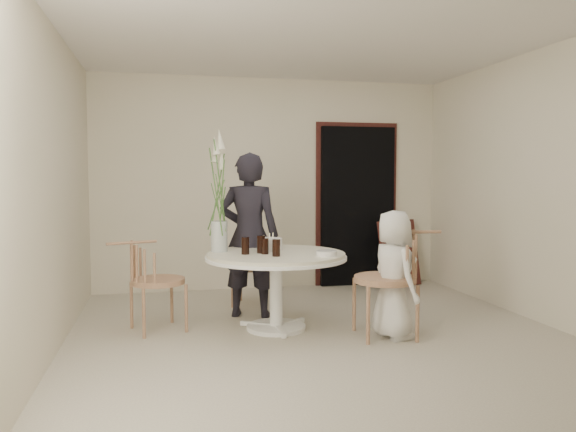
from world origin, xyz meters
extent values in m
plane|color=beige|center=(0.00, 0.00, 0.00)|extent=(4.50, 4.50, 0.00)
plane|color=white|center=(0.00, 0.00, 2.70)|extent=(4.50, 4.50, 0.00)
plane|color=#F2E3CB|center=(0.00, 2.25, 1.35)|extent=(4.50, 0.00, 4.50)
plane|color=#F2E3CB|center=(0.00, -2.25, 1.35)|extent=(4.50, 0.00, 4.50)
plane|color=#F2E3CB|center=(-2.25, 0.00, 1.35)|extent=(0.00, 4.50, 4.50)
plane|color=#F2E3CB|center=(2.25, 0.00, 1.35)|extent=(0.00, 4.50, 4.50)
cube|color=black|center=(1.15, 2.19, 1.05)|extent=(1.00, 0.10, 2.10)
cube|color=#56231D|center=(1.15, 2.23, 1.11)|extent=(1.12, 0.03, 2.22)
cylinder|color=white|center=(-0.35, 0.25, 0.02)|extent=(0.56, 0.56, 0.04)
cylinder|color=white|center=(-0.35, 0.25, 0.34)|extent=(0.12, 0.12, 0.65)
cylinder|color=white|center=(-0.35, 0.25, 0.68)|extent=(1.33, 1.33, 0.03)
cylinder|color=white|center=(-0.35, 0.25, 0.71)|extent=(1.30, 1.30, 0.04)
cube|color=#56231D|center=(1.65, 1.93, 0.44)|extent=(0.68, 0.44, 0.87)
cylinder|color=tan|center=(-0.65, 1.21, 0.21)|extent=(0.03, 0.03, 0.41)
cylinder|color=tan|center=(-0.31, 1.07, 0.21)|extent=(0.03, 0.03, 0.41)
cylinder|color=tan|center=(-0.51, 1.55, 0.21)|extent=(0.03, 0.03, 0.41)
cylinder|color=tan|center=(-0.17, 1.41, 0.21)|extent=(0.03, 0.03, 0.41)
cylinder|color=tan|center=(-0.41, 1.31, 0.43)|extent=(0.46, 0.46, 0.05)
cylinder|color=tan|center=(0.35, 0.04, 0.25)|extent=(0.03, 0.03, 0.50)
cylinder|color=tan|center=(0.32, -0.40, 0.25)|extent=(0.03, 0.03, 0.50)
cylinder|color=tan|center=(0.80, 0.01, 0.25)|extent=(0.03, 0.03, 0.50)
cylinder|color=tan|center=(0.77, -0.43, 0.25)|extent=(0.03, 0.03, 0.50)
cylinder|color=tan|center=(0.56, -0.20, 0.52)|extent=(0.56, 0.56, 0.06)
cylinder|color=tan|center=(-1.18, 0.33, 0.22)|extent=(0.03, 0.03, 0.45)
cylinder|color=tan|center=(-1.31, 0.71, 0.22)|extent=(0.03, 0.03, 0.45)
cylinder|color=tan|center=(-1.56, 0.21, 0.22)|extent=(0.03, 0.03, 0.45)
cylinder|color=tan|center=(-1.69, 0.58, 0.22)|extent=(0.03, 0.03, 0.45)
cylinder|color=tan|center=(-1.44, 0.46, 0.47)|extent=(0.50, 0.50, 0.05)
imported|color=black|center=(-0.52, 0.80, 0.84)|extent=(0.71, 0.58, 1.69)
imported|color=white|center=(0.62, -0.25, 0.57)|extent=(0.45, 0.61, 1.15)
cylinder|color=silver|center=(-0.37, 0.45, 0.79)|extent=(0.24, 0.24, 0.12)
cylinder|color=beige|center=(-0.37, 0.45, 0.87)|extent=(0.01, 0.01, 0.05)
cylinder|color=beige|center=(-0.33, 0.48, 0.87)|extent=(0.01, 0.01, 0.05)
cylinder|color=black|center=(-0.47, 0.19, 0.80)|extent=(0.09, 0.09, 0.15)
cylinder|color=black|center=(-0.39, 0.02, 0.81)|extent=(0.08, 0.08, 0.15)
cylinder|color=black|center=(-0.65, 0.21, 0.81)|extent=(0.09, 0.09, 0.16)
cylinder|color=black|center=(-0.49, 0.26, 0.81)|extent=(0.09, 0.09, 0.17)
cylinder|color=white|center=(0.05, -0.06, 0.75)|extent=(0.24, 0.24, 0.05)
cylinder|color=silver|center=(-0.86, 0.45, 0.88)|extent=(0.16, 0.16, 0.29)
cylinder|color=#477532|center=(-0.83, 0.46, 1.24)|extent=(0.01, 0.01, 0.73)
cone|color=white|center=(-0.83, 0.46, 1.61)|extent=(0.07, 0.07, 0.19)
cylinder|color=#477532|center=(-0.88, 0.48, 1.27)|extent=(0.01, 0.01, 0.80)
cone|color=white|center=(-0.88, 0.48, 1.67)|extent=(0.07, 0.07, 0.19)
cylinder|color=#477532|center=(-0.89, 0.44, 1.31)|extent=(0.01, 0.01, 0.86)
cone|color=white|center=(-0.89, 0.44, 1.73)|extent=(0.07, 0.07, 0.19)
cylinder|color=#477532|center=(-0.85, 0.42, 1.34)|extent=(0.01, 0.01, 0.92)
cone|color=white|center=(-0.85, 0.42, 1.80)|extent=(0.07, 0.07, 0.19)
camera|label=1|loc=(-1.39, -4.88, 1.44)|focal=35.00mm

